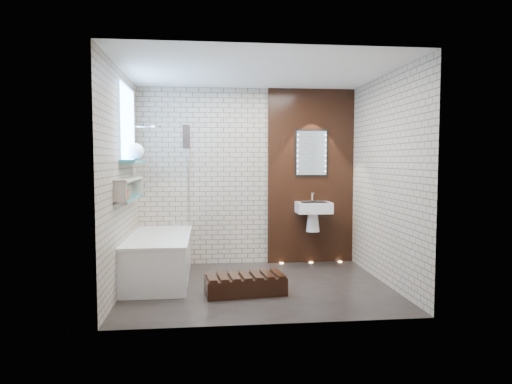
{
  "coord_description": "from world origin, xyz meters",
  "views": [
    {
      "loc": [
        -0.61,
        -5.48,
        1.55
      ],
      "look_at": [
        0.0,
        0.15,
        1.15
      ],
      "focal_mm": 32.14,
      "sensor_mm": 36.0,
      "label": 1
    }
  ],
  "objects": [
    {
      "name": "washbasin",
      "position": [
        0.95,
        1.07,
        0.79
      ],
      "size": [
        0.5,
        0.36,
        0.58
      ],
      "color": "white",
      "rests_on": "walnut_panel"
    },
    {
      "name": "room_shell",
      "position": [
        0.0,
        0.0,
        1.3
      ],
      "size": [
        3.24,
        3.2,
        2.6
      ],
      "color": "tan",
      "rests_on": "ground"
    },
    {
      "name": "walnut_panel",
      "position": [
        0.95,
        1.27,
        1.3
      ],
      "size": [
        1.3,
        0.06,
        2.6
      ],
      "primitive_type": "cube",
      "color": "black",
      "rests_on": "ground"
    },
    {
      "name": "niche_bottles",
      "position": [
        -1.53,
        -0.16,
        1.16
      ],
      "size": [
        0.06,
        0.17,
        0.13
      ],
      "color": "maroon",
      "rests_on": "display_niche"
    },
    {
      "name": "led_mirror",
      "position": [
        0.95,
        1.23,
        1.65
      ],
      "size": [
        0.5,
        0.02,
        0.7
      ],
      "color": "black",
      "rests_on": "walnut_panel"
    },
    {
      "name": "ground",
      "position": [
        0.0,
        0.0,
        0.0
      ],
      "size": [
        3.2,
        3.2,
        0.0
      ],
      "primitive_type": "plane",
      "color": "black",
      "rests_on": "ground"
    },
    {
      "name": "walnut_step",
      "position": [
        -0.17,
        -0.3,
        0.1
      ],
      "size": [
        0.95,
        0.51,
        0.2
      ],
      "primitive_type": "cube",
      "rotation": [
        0.0,
        0.0,
        0.11
      ],
      "color": "black",
      "rests_on": "ground"
    },
    {
      "name": "display_niche",
      "position": [
        -1.53,
        0.15,
        1.2
      ],
      "size": [
        0.14,
        1.3,
        0.26
      ],
      "color": "teal",
      "rests_on": "room_shell"
    },
    {
      "name": "shower_head",
      "position": [
        -1.3,
        0.95,
        2.0
      ],
      "size": [
        0.18,
        0.18,
        0.02
      ],
      "primitive_type": "cylinder",
      "color": "silver",
      "rests_on": "room_shell"
    },
    {
      "name": "bath_screen",
      "position": [
        -0.87,
        0.89,
        1.28
      ],
      "size": [
        0.01,
        0.78,
        1.4
      ],
      "primitive_type": "cube",
      "color": "white",
      "rests_on": "bathtub"
    },
    {
      "name": "sill_vases",
      "position": [
        -1.5,
        0.47,
        1.65
      ],
      "size": [
        0.21,
        0.21,
        0.21
      ],
      "color": "white",
      "rests_on": "clerestory_window"
    },
    {
      "name": "clerestory_window",
      "position": [
        -1.57,
        0.35,
        1.9
      ],
      "size": [
        0.18,
        1.0,
        0.94
      ],
      "color": "#7FADE0",
      "rests_on": "room_shell"
    },
    {
      "name": "towel",
      "position": [
        -0.87,
        0.65,
        1.85
      ],
      "size": [
        0.09,
        0.23,
        0.3
      ],
      "primitive_type": "cube",
      "color": "black",
      "rests_on": "bath_screen"
    },
    {
      "name": "floor_uplights",
      "position": [
        0.95,
        1.2,
        0.01
      ],
      "size": [
        0.96,
        0.06,
        0.01
      ],
      "color": "#FFD899",
      "rests_on": "ground"
    },
    {
      "name": "bathtub",
      "position": [
        -1.22,
        0.45,
        0.29
      ],
      "size": [
        0.79,
        1.74,
        0.7
      ],
      "color": "white",
      "rests_on": "ground"
    }
  ]
}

